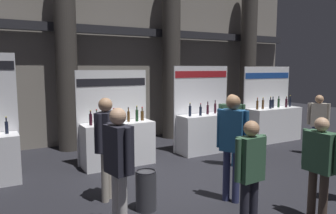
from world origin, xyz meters
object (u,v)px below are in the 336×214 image
(exhibitor_booth_2, at_px, (207,129))
(trash_bin, at_px, (146,190))
(visitor_4, at_px, (231,123))
(visitor_8, at_px, (232,138))
(visitor_7, at_px, (318,120))
(visitor_0, at_px, (119,158))
(visitor_2, at_px, (250,169))
(exhibitor_booth_1, at_px, (118,140))
(visitor_9, at_px, (106,139))
(visitor_1, at_px, (320,160))
(exhibitor_booth_3, at_px, (273,121))

(exhibitor_booth_2, height_order, trash_bin, exhibitor_booth_2)
(visitor_4, xyz_separation_m, visitor_8, (-1.32, -1.56, 0.10))
(visitor_7, height_order, visitor_8, visitor_8)
(visitor_0, relative_size, visitor_8, 0.95)
(visitor_2, xyz_separation_m, visitor_4, (1.83, 2.54, 0.08))
(visitor_7, distance_m, visitor_8, 4.13)
(exhibitor_booth_2, distance_m, visitor_4, 1.44)
(exhibitor_booth_1, height_order, visitor_2, exhibitor_booth_1)
(visitor_2, bearing_deg, visitor_9, 118.84)
(visitor_2, relative_size, visitor_4, 0.94)
(visitor_0, distance_m, visitor_1, 2.95)
(exhibitor_booth_3, relative_size, visitor_8, 1.26)
(visitor_2, bearing_deg, exhibitor_booth_1, 92.68)
(exhibitor_booth_1, bearing_deg, visitor_7, -19.41)
(exhibitor_booth_2, distance_m, visitor_8, 3.37)
(exhibitor_booth_2, distance_m, visitor_9, 3.93)
(visitor_1, distance_m, visitor_7, 4.05)
(exhibitor_booth_2, relative_size, visitor_0, 1.33)
(visitor_8, bearing_deg, exhibitor_booth_3, 96.49)
(exhibitor_booth_1, relative_size, visitor_9, 1.25)
(exhibitor_booth_3, bearing_deg, visitor_0, -154.35)
(visitor_0, height_order, visitor_1, visitor_0)
(visitor_0, height_order, visitor_4, visitor_0)
(visitor_0, xyz_separation_m, visitor_8, (2.04, 0.03, 0.05))
(visitor_7, bearing_deg, visitor_8, -112.14)
(exhibitor_booth_3, bearing_deg, exhibitor_booth_2, -178.87)
(trash_bin, distance_m, visitor_2, 1.76)
(exhibitor_booth_3, distance_m, visitor_9, 6.34)
(visitor_4, bearing_deg, visitor_0, -111.18)
(visitor_4, bearing_deg, visitor_2, -82.42)
(exhibitor_booth_3, relative_size, visitor_1, 1.48)
(exhibitor_booth_2, bearing_deg, visitor_0, -141.12)
(exhibitor_booth_2, height_order, visitor_9, exhibitor_booth_2)
(visitor_4, height_order, visitor_7, visitor_4)
(visitor_4, bearing_deg, visitor_9, -128.17)
(exhibitor_booth_1, xyz_separation_m, visitor_1, (1.64, -4.11, 0.34))
(visitor_2, relative_size, visitor_9, 0.89)
(exhibitor_booth_2, relative_size, visitor_8, 1.27)
(trash_bin, relative_size, visitor_7, 0.41)
(visitor_0, relative_size, visitor_7, 1.11)
(exhibitor_booth_1, bearing_deg, visitor_8, -71.86)
(trash_bin, distance_m, visitor_7, 5.46)
(trash_bin, height_order, visitor_4, visitor_4)
(exhibitor_booth_1, height_order, exhibitor_booth_2, exhibitor_booth_2)
(visitor_2, height_order, visitor_9, visitor_9)
(visitor_4, height_order, visitor_9, visitor_9)
(trash_bin, bearing_deg, exhibitor_booth_2, 39.48)
(trash_bin, relative_size, visitor_4, 0.39)
(exhibitor_booth_1, distance_m, exhibitor_booth_2, 2.58)
(trash_bin, height_order, visitor_0, visitor_0)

